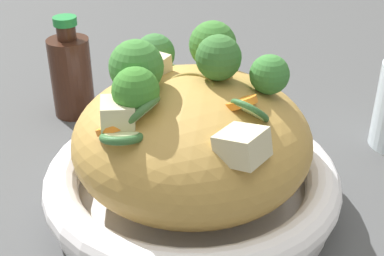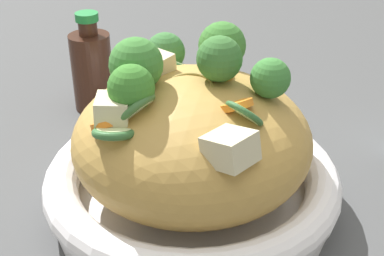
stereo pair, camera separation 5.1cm
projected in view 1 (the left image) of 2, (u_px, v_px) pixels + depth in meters
name	position (u px, v px, depth m)	size (l,w,h in m)	color
ground_plane	(192.00, 204.00, 0.55)	(3.00, 3.00, 0.00)	#444647
serving_bowl	(192.00, 183.00, 0.54)	(0.30, 0.30, 0.05)	white
noodle_heap	(192.00, 139.00, 0.52)	(0.23, 0.23, 0.13)	#B18840
broccoli_florets	(184.00, 62.00, 0.51)	(0.19, 0.19, 0.09)	#98BE76
carrot_coins	(182.00, 92.00, 0.48)	(0.15, 0.15, 0.04)	orange
zucchini_slices	(164.00, 104.00, 0.47)	(0.17, 0.19, 0.04)	beige
chicken_chunks	(162.00, 100.00, 0.47)	(0.19, 0.13, 0.05)	beige
soy_sauce_bottle	(71.00, 74.00, 0.71)	(0.06, 0.06, 0.14)	#381E14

